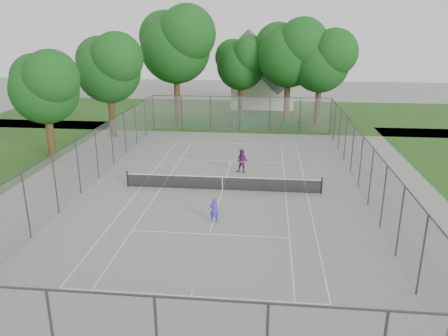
# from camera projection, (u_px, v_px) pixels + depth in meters

# --- Properties ---
(ground) EXTENTS (120.00, 120.00, 0.00)m
(ground) POSITION_uv_depth(u_px,v_px,m) (222.00, 190.00, 28.67)
(ground) COLOR slate
(ground) RESTS_ON ground
(grass_far) EXTENTS (60.00, 20.00, 0.00)m
(grass_far) POSITION_uv_depth(u_px,v_px,m) (245.00, 114.00, 53.25)
(grass_far) COLOR #214814
(grass_far) RESTS_ON ground
(court_markings) EXTENTS (11.03, 23.83, 0.01)m
(court_markings) POSITION_uv_depth(u_px,v_px,m) (222.00, 190.00, 28.67)
(court_markings) COLOR silver
(court_markings) RESTS_ON ground
(tennis_net) EXTENTS (12.87, 0.10, 1.10)m
(tennis_net) POSITION_uv_depth(u_px,v_px,m) (222.00, 183.00, 28.51)
(tennis_net) COLOR black
(tennis_net) RESTS_ON ground
(perimeter_fence) EXTENTS (18.08, 34.08, 3.52)m
(perimeter_fence) POSITION_uv_depth(u_px,v_px,m) (222.00, 164.00, 28.11)
(perimeter_fence) COLOR #38383D
(perimeter_fence) RESTS_ON ground
(tree_far_left) EXTENTS (8.69, 7.93, 12.49)m
(tree_far_left) POSITION_uv_depth(u_px,v_px,m) (176.00, 42.00, 46.62)
(tree_far_left) COLOR #3D2A16
(tree_far_left) RESTS_ON ground
(tree_far_midleft) EXTENTS (6.45, 5.89, 9.28)m
(tree_far_midleft) POSITION_uv_depth(u_px,v_px,m) (242.00, 61.00, 49.98)
(tree_far_midleft) COLOR #3D2A16
(tree_far_midleft) RESTS_ON ground
(tree_far_midright) EXTENTS (7.79, 7.12, 11.20)m
(tree_far_midright) POSITION_uv_depth(u_px,v_px,m) (290.00, 51.00, 46.98)
(tree_far_midright) COLOR #3D2A16
(tree_far_midright) RESTS_ON ground
(tree_far_right) EXTENTS (7.03, 6.42, 10.11)m
(tree_far_right) POSITION_uv_depth(u_px,v_px,m) (322.00, 59.00, 45.98)
(tree_far_right) COLOR #3D2A16
(tree_far_right) RESTS_ON ground
(tree_side_back) EXTENTS (6.85, 6.26, 9.85)m
(tree_side_back) POSITION_uv_depth(u_px,v_px,m) (109.00, 65.00, 40.34)
(tree_side_back) COLOR #3D2A16
(tree_side_back) RESTS_ON ground
(tree_side_front) EXTENTS (6.04, 5.52, 8.69)m
(tree_side_front) POSITION_uv_depth(u_px,v_px,m) (45.00, 85.00, 33.57)
(tree_side_front) COLOR #3D2A16
(tree_side_front) RESTS_ON ground
(hedge_left) EXTENTS (3.76, 1.13, 0.94)m
(hedge_left) POSITION_uv_depth(u_px,v_px,m) (197.00, 123.00, 46.25)
(hedge_left) COLOR #174819
(hedge_left) RESTS_ON ground
(hedge_mid) EXTENTS (3.67, 1.05, 1.15)m
(hedge_mid) POSITION_uv_depth(u_px,v_px,m) (251.00, 122.00, 46.01)
(hedge_mid) COLOR #174819
(hedge_mid) RESTS_ON ground
(hedge_right) EXTENTS (2.57, 0.94, 0.77)m
(hedge_right) POSITION_uv_depth(u_px,v_px,m) (294.00, 126.00, 45.05)
(hedge_right) COLOR #174819
(hedge_right) RESTS_ON ground
(house) EXTENTS (7.90, 6.12, 9.83)m
(house) POSITION_uv_depth(u_px,v_px,m) (263.00, 76.00, 56.96)
(house) COLOR silver
(house) RESTS_ON ground
(girl_player) EXTENTS (0.51, 0.35, 1.38)m
(girl_player) POSITION_uv_depth(u_px,v_px,m) (214.00, 210.00, 23.85)
(girl_player) COLOR #3C34C5
(girl_player) RESTS_ON ground
(woman_player) EXTENTS (0.98, 0.84, 1.76)m
(woman_player) POSITION_uv_depth(u_px,v_px,m) (242.00, 161.00, 31.78)
(woman_player) COLOR #662264
(woman_player) RESTS_ON ground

